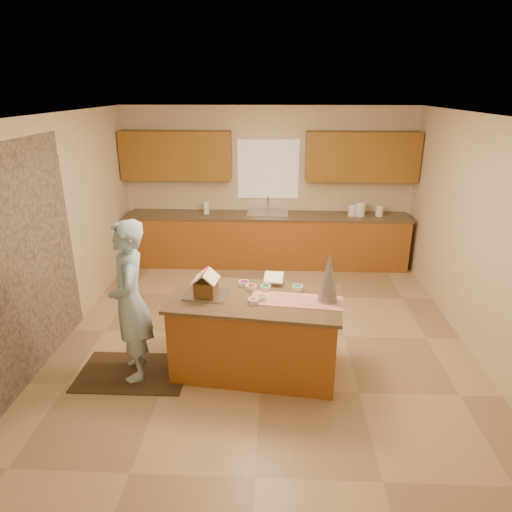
% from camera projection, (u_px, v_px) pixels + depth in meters
% --- Properties ---
extents(floor, '(5.50, 5.50, 0.00)m').
position_uv_depth(floor, '(263.00, 334.00, 5.80)').
color(floor, tan).
rests_on(floor, ground).
extents(ceiling, '(5.50, 5.50, 0.00)m').
position_uv_depth(ceiling, '(264.00, 115.00, 4.85)').
color(ceiling, silver).
rests_on(ceiling, floor).
extents(wall_back, '(5.50, 5.50, 0.00)m').
position_uv_depth(wall_back, '(268.00, 186.00, 7.90)').
color(wall_back, beige).
rests_on(wall_back, floor).
extents(wall_front, '(5.50, 5.50, 0.00)m').
position_uv_depth(wall_front, '(251.00, 372.00, 2.75)').
color(wall_front, beige).
rests_on(wall_front, floor).
extents(wall_left, '(5.50, 5.50, 0.00)m').
position_uv_depth(wall_left, '(56.00, 232.00, 5.43)').
color(wall_left, beige).
rests_on(wall_left, floor).
extents(wall_right, '(5.50, 5.50, 0.00)m').
position_uv_depth(wall_right, '(480.00, 237.00, 5.22)').
color(wall_right, beige).
rests_on(wall_right, floor).
extents(stone_accent, '(0.00, 2.50, 2.50)m').
position_uv_depth(stone_accent, '(24.00, 264.00, 4.71)').
color(stone_accent, gray).
rests_on(stone_accent, wall_left).
extents(window_curtain, '(1.05, 0.03, 1.00)m').
position_uv_depth(window_curtain, '(268.00, 169.00, 7.76)').
color(window_curtain, white).
rests_on(window_curtain, wall_back).
extents(back_counter_base, '(4.80, 0.60, 0.88)m').
position_uv_depth(back_counter_base, '(267.00, 241.00, 7.93)').
color(back_counter_base, '#94451E').
rests_on(back_counter_base, floor).
extents(back_counter_top, '(4.85, 0.63, 0.04)m').
position_uv_depth(back_counter_top, '(268.00, 216.00, 7.77)').
color(back_counter_top, brown).
rests_on(back_counter_top, back_counter_base).
extents(upper_cabinet_left, '(1.85, 0.35, 0.80)m').
position_uv_depth(upper_cabinet_left, '(176.00, 155.00, 7.60)').
color(upper_cabinet_left, brown).
rests_on(upper_cabinet_left, wall_back).
extents(upper_cabinet_right, '(1.85, 0.35, 0.80)m').
position_uv_depth(upper_cabinet_right, '(362.00, 156.00, 7.47)').
color(upper_cabinet_right, brown).
rests_on(upper_cabinet_right, wall_back).
extents(sink, '(0.70, 0.45, 0.12)m').
position_uv_depth(sink, '(268.00, 216.00, 7.78)').
color(sink, silver).
rests_on(sink, back_counter_top).
extents(faucet, '(0.03, 0.03, 0.28)m').
position_uv_depth(faucet, '(268.00, 204.00, 7.88)').
color(faucet, silver).
rests_on(faucet, back_counter_top).
extents(island_base, '(1.82, 1.07, 0.85)m').
position_uv_depth(island_base, '(256.00, 335.00, 4.95)').
color(island_base, '#94451E').
rests_on(island_base, floor).
extents(island_top, '(1.91, 1.15, 0.04)m').
position_uv_depth(island_top, '(256.00, 299.00, 4.80)').
color(island_top, brown).
rests_on(island_top, island_base).
extents(table_runner, '(1.00, 0.46, 0.01)m').
position_uv_depth(table_runner, '(296.00, 300.00, 4.72)').
color(table_runner, '#A1140B').
rests_on(table_runner, island_top).
extents(baking_tray, '(0.48, 0.38, 0.02)m').
position_uv_depth(baking_tray, '(206.00, 295.00, 4.82)').
color(baking_tray, silver).
rests_on(baking_tray, island_top).
extents(cookbook, '(0.23, 0.19, 0.09)m').
position_uv_depth(cookbook, '(274.00, 277.00, 5.08)').
color(cookbook, white).
rests_on(cookbook, island_top).
extents(tinsel_tree, '(0.24, 0.24, 0.53)m').
position_uv_depth(tinsel_tree, '(329.00, 277.00, 4.63)').
color(tinsel_tree, '#AFAFBB').
rests_on(tinsel_tree, island_top).
extents(rug, '(1.19, 0.77, 0.01)m').
position_uv_depth(rug, '(133.00, 372.00, 5.02)').
color(rug, black).
rests_on(rug, floor).
extents(boy, '(0.59, 0.73, 1.75)m').
position_uv_depth(boy, '(130.00, 301.00, 4.70)').
color(boy, '#93B9D0').
rests_on(boy, rug).
extents(canister_a, '(0.15, 0.15, 0.20)m').
position_uv_depth(canister_a, '(352.00, 210.00, 7.67)').
color(canister_a, white).
rests_on(canister_a, back_counter_top).
extents(canister_b, '(0.16, 0.16, 0.24)m').
position_uv_depth(canister_b, '(360.00, 209.00, 7.66)').
color(canister_b, white).
rests_on(canister_b, back_counter_top).
extents(canister_c, '(0.13, 0.13, 0.18)m').
position_uv_depth(canister_c, '(379.00, 211.00, 7.66)').
color(canister_c, white).
rests_on(canister_c, back_counter_top).
extents(paper_towel, '(0.10, 0.10, 0.22)m').
position_uv_depth(paper_towel, '(206.00, 208.00, 7.77)').
color(paper_towel, white).
rests_on(paper_towel, back_counter_top).
extents(gingerbread_house, '(0.29, 0.30, 0.27)m').
position_uv_depth(gingerbread_house, '(206.00, 285.00, 4.78)').
color(gingerbread_house, brown).
rests_on(gingerbread_house, baking_tray).
extents(candy_bowls, '(0.72, 0.55, 0.05)m').
position_uv_depth(candy_bowls, '(262.00, 291.00, 4.89)').
color(candy_bowls, '#239752').
rests_on(candy_bowls, island_top).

